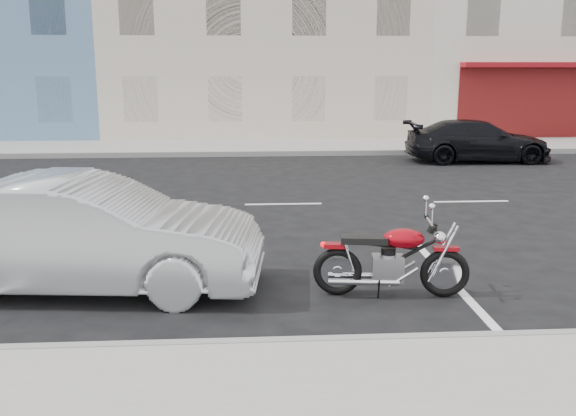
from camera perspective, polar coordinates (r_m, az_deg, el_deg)
The scene contains 7 objects.
ground at distance 13.61m, azimuth 8.01°, elevation 0.45°, with size 120.00×120.00×0.00m, color black.
sidewalk_far at distance 22.02m, azimuth -9.57°, elevation 5.32°, with size 80.00×3.40×0.15m, color gray.
curb_near at distance 7.02m, azimuth -22.67°, elevation -11.83°, with size 80.00×0.12×0.16m, color gray.
curb_far at distance 20.34m, azimuth -10.04°, elevation 4.71°, with size 80.00×0.12×0.16m, color gray.
motorcycle at distance 8.27m, azimuth 13.98°, elevation -4.74°, with size 1.96×0.65×0.98m.
sedan_silver at distance 8.60m, azimuth -17.61°, elevation -2.26°, with size 1.57×4.50×1.48m, color #ABAEB3.
car_far at distance 19.89m, azimuth 16.51°, elevation 5.75°, with size 1.72×4.23×1.23m, color black.
Camera 1 is at (-2.73, -13.02, 2.89)m, focal length 40.00 mm.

